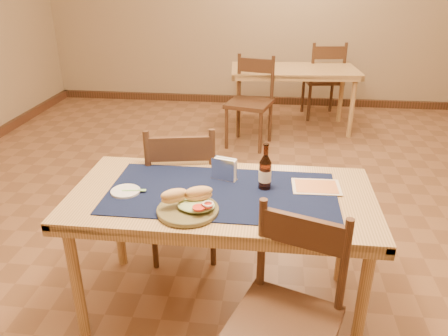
# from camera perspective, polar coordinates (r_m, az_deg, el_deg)

# --- Properties ---
(room) EXTENTS (6.04, 7.04, 2.84)m
(room) POSITION_cam_1_polar(r_m,az_deg,el_deg) (2.86, 1.72, 16.04)
(room) COLOR brown
(room) RESTS_ON ground
(main_table) EXTENTS (1.60, 0.80, 0.75)m
(main_table) POSITION_cam_1_polar(r_m,az_deg,el_deg) (2.34, -0.29, -5.07)
(main_table) COLOR tan
(main_table) RESTS_ON ground
(placemat) EXTENTS (1.20, 0.60, 0.01)m
(placemat) POSITION_cam_1_polar(r_m,az_deg,el_deg) (2.30, -0.29, -3.23)
(placemat) COLOR #0D1732
(placemat) RESTS_ON main_table
(baseboard) EXTENTS (6.00, 7.00, 0.10)m
(baseboard) POSITION_cam_1_polar(r_m,az_deg,el_deg) (3.34, 1.42, -7.47)
(baseboard) COLOR #482919
(baseboard) RESTS_ON ground
(back_table) EXTENTS (1.53, 0.87, 0.75)m
(back_table) POSITION_cam_1_polar(r_m,az_deg,el_deg) (5.35, 9.10, 11.89)
(back_table) COLOR tan
(back_table) RESTS_ON ground
(chair_main_far) EXTENTS (0.53, 0.53, 0.97)m
(chair_main_far) POSITION_cam_1_polar(r_m,az_deg,el_deg) (2.89, -5.45, -2.73)
(chair_main_far) COLOR #482919
(chair_main_far) RESTS_ON ground
(chair_main_near) EXTENTS (0.55, 0.55, 0.93)m
(chair_main_near) POSITION_cam_1_polar(r_m,az_deg,el_deg) (1.98, 8.23, -18.55)
(chair_main_near) COLOR #482919
(chair_main_near) RESTS_ON ground
(chair_back_near) EXTENTS (0.55, 0.55, 0.97)m
(chair_back_near) POSITION_cam_1_polar(r_m,az_deg,el_deg) (4.85, 3.50, 8.82)
(chair_back_near) COLOR #482919
(chair_back_near) RESTS_ON ground
(chair_back_far) EXTENTS (0.53, 0.53, 1.00)m
(chair_back_far) POSITION_cam_1_polar(r_m,az_deg,el_deg) (5.91, 12.87, 11.31)
(chair_back_far) COLOR #482919
(chair_back_far) RESTS_ON ground
(sandwich_plate) EXTENTS (0.30, 0.30, 0.12)m
(sandwich_plate) POSITION_cam_1_polar(r_m,az_deg,el_deg) (2.12, -4.53, -4.89)
(sandwich_plate) COLOR brown
(sandwich_plate) RESTS_ON placemat
(side_plate) EXTENTS (0.16, 0.16, 0.01)m
(side_plate) POSITION_cam_1_polar(r_m,az_deg,el_deg) (2.36, -12.74, -2.94)
(side_plate) COLOR silver
(side_plate) RESTS_ON placemat
(fork) EXTENTS (0.13, 0.03, 0.00)m
(fork) POSITION_cam_1_polar(r_m,az_deg,el_deg) (2.34, -11.42, -2.88)
(fork) COLOR #87CD70
(fork) RESTS_ON side_plate
(beer_bottle) EXTENTS (0.07, 0.07, 0.25)m
(beer_bottle) POSITION_cam_1_polar(r_m,az_deg,el_deg) (2.31, 5.38, -0.53)
(beer_bottle) COLOR #451C0C
(beer_bottle) RESTS_ON placemat
(napkin_holder) EXTENTS (0.15, 0.09, 0.13)m
(napkin_holder) POSITION_cam_1_polar(r_m,az_deg,el_deg) (2.41, 0.03, -0.21)
(napkin_holder) COLOR silver
(napkin_holder) RESTS_ON placemat
(menu_card) EXTENTS (0.26, 0.20, 0.01)m
(menu_card) POSITION_cam_1_polar(r_m,az_deg,el_deg) (2.40, 11.96, -2.38)
(menu_card) COLOR beige
(menu_card) RESTS_ON placemat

